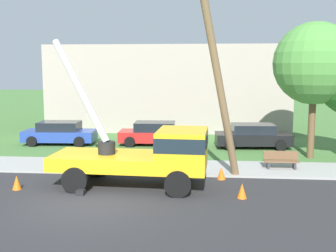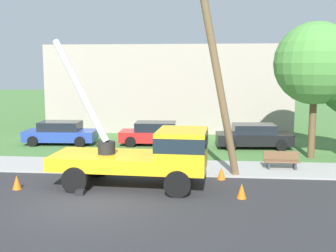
{
  "view_description": "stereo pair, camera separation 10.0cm",
  "coord_description": "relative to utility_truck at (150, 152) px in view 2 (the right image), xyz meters",
  "views": [
    {
      "loc": [
        4.07,
        -13.67,
        4.79
      ],
      "look_at": [
        2.54,
        3.89,
        2.27
      ],
      "focal_mm": 44.21,
      "sensor_mm": 36.0,
      "label": 1
    },
    {
      "loc": [
        4.17,
        -13.66,
        4.79
      ],
      "look_at": [
        2.54,
        3.89,
        2.27
      ],
      "focal_mm": 44.21,
      "sensor_mm": 36.0,
      "label": 2
    }
  ],
  "objects": [
    {
      "name": "ground_plane",
      "position": [
        -1.95,
        9.59,
        -1.41
      ],
      "size": [
        120.0,
        120.0,
        0.0
      ],
      "primitive_type": "plane",
      "color": "#477538"
    },
    {
      "name": "road_asphalt",
      "position": [
        -1.95,
        -2.41,
        -1.4
      ],
      "size": [
        80.0,
        8.07,
        0.01
      ],
      "primitive_type": "cube",
      "color": "#2B2B2D",
      "rests_on": "ground"
    },
    {
      "name": "sidewalk_strip",
      "position": [
        -1.95,
        3.08,
        -1.36
      ],
      "size": [
        80.0,
        2.91,
        0.1
      ],
      "primitive_type": "cube",
      "color": "#9E9E99",
      "rests_on": "ground"
    },
    {
      "name": "utility_truck",
      "position": [
        0.0,
        0.0,
        0.0
      ],
      "size": [
        6.75,
        3.21,
        5.98
      ],
      "color": "gold",
      "rests_on": "ground"
    },
    {
      "name": "leaning_utility_pole",
      "position": [
        2.66,
        1.23,
        3.12
      ],
      "size": [
        2.53,
        1.96,
        8.81
      ],
      "color": "brown",
      "rests_on": "ground"
    },
    {
      "name": "traffic_cone_ahead",
      "position": [
        3.56,
        -1.2,
        -1.13
      ],
      "size": [
        0.36,
        0.36,
        0.56
      ],
      "primitive_type": "cone",
      "color": "orange",
      "rests_on": "ground"
    },
    {
      "name": "traffic_cone_behind",
      "position": [
        -5.19,
        -0.86,
        -1.13
      ],
      "size": [
        0.36,
        0.36,
        0.56
      ],
      "primitive_type": "cone",
      "color": "orange",
      "rests_on": "ground"
    },
    {
      "name": "traffic_cone_curbside",
      "position": [
        2.91,
        1.33,
        -1.13
      ],
      "size": [
        0.36,
        0.36,
        0.56
      ],
      "primitive_type": "cone",
      "color": "orange",
      "rests_on": "ground"
    },
    {
      "name": "parked_sedan_blue",
      "position": [
        -6.85,
        8.75,
        -0.7
      ],
      "size": [
        4.48,
        2.15,
        1.42
      ],
      "color": "#263F99",
      "rests_on": "ground"
    },
    {
      "name": "parked_sedan_red",
      "position": [
        -0.89,
        9.07,
        -0.7
      ],
      "size": [
        4.45,
        2.11,
        1.42
      ],
      "color": "#B21E1E",
      "rests_on": "ground"
    },
    {
      "name": "parked_sedan_black",
      "position": [
        5.07,
        8.63,
        -0.7
      ],
      "size": [
        4.5,
        2.2,
        1.42
      ],
      "color": "black",
      "rests_on": "ground"
    },
    {
      "name": "park_bench",
      "position": [
        5.74,
        3.15,
        -0.95
      ],
      "size": [
        1.6,
        0.45,
        0.9
      ],
      "color": "brown",
      "rests_on": "ground"
    },
    {
      "name": "roadside_tree_far",
      "position": [
        7.78,
        6.02,
        3.56
      ],
      "size": [
        4.25,
        4.25,
        7.11
      ],
      "color": "brown",
      "rests_on": "ground"
    },
    {
      "name": "lowrise_building_backdrop",
      "position": [
        -0.63,
        16.3,
        1.79
      ],
      "size": [
        18.0,
        6.0,
        6.4
      ],
      "primitive_type": "cube",
      "color": "#A5998C",
      "rests_on": "ground"
    }
  ]
}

